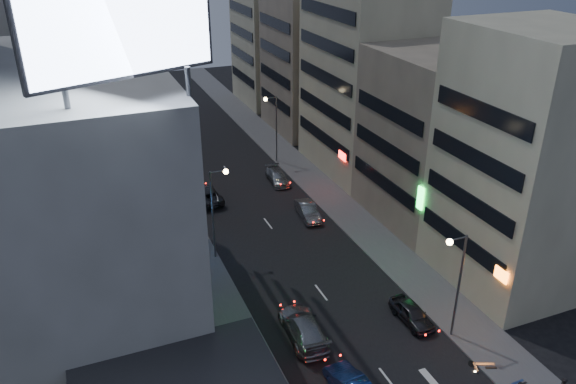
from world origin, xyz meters
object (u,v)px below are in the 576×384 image
parked_car_right_near (412,314)px  scooter_blue (524,373)px  parked_car_left (207,195)px  road_car_silver (303,327)px  parked_car_right_far (278,177)px  scooter_black_b (521,375)px  scooter_silver_b (495,356)px  parked_car_right_mid (308,211)px

parked_car_right_near → scooter_blue: parked_car_right_near is taller
parked_car_left → road_car_silver: bearing=88.3°
parked_car_right_far → scooter_blue: parked_car_right_far is taller
parked_car_left → road_car_silver: (0.81, -23.14, 0.12)m
parked_car_left → parked_car_right_far: bearing=-173.0°
road_car_silver → scooter_black_b: road_car_silver is taller
scooter_blue → parked_car_right_near: bearing=21.4°
scooter_black_b → scooter_silver_b: (-0.39, 1.91, 0.08)m
scooter_silver_b → scooter_blue: bearing=-136.5°
parked_car_right_near → scooter_silver_b: parked_car_right_near is taller
scooter_blue → parked_car_right_far: bearing=4.0°
scooter_blue → scooter_silver_b: scooter_silver_b is taller
parked_car_left → parked_car_right_near: bearing=105.9°
parked_car_left → parked_car_right_far: size_ratio=1.11×
parked_car_right_far → scooter_silver_b: size_ratio=2.28×
scooter_blue → parked_car_left: bearing=18.5°
parked_car_right_mid → road_car_silver: 17.59m
parked_car_right_mid → parked_car_left: parked_car_right_mid is taller
parked_car_right_far → parked_car_left: bearing=-164.4°
parked_car_left → parked_car_right_mid: bearing=135.1°
parked_car_right_near → parked_car_right_far: parked_car_right_near is taller
scooter_blue → scooter_silver_b: bearing=19.6°
parked_car_left → scooter_silver_b: parked_car_left is taller
parked_car_right_mid → scooter_black_b: 25.27m
parked_car_right_near → parked_car_right_far: (-0.29, 26.14, -0.03)m
parked_car_right_far → road_car_silver: road_car_silver is taller
road_car_silver → scooter_blue: (11.23, -8.97, -0.23)m
parked_car_right_far → scooter_black_b: parked_car_right_far is taller
parked_car_right_far → parked_car_right_near: bearing=-84.5°
parked_car_left → scooter_blue: parked_car_left is taller
parked_car_left → scooter_black_b: (11.71, -32.22, -0.05)m
parked_car_right_mid → scooter_silver_b: bearing=-76.5°
parked_car_right_mid → parked_car_right_far: parked_car_right_mid is taller
parked_car_left → scooter_black_b: 34.28m
parked_car_right_far → scooter_black_b: bearing=-79.6°
parked_car_right_near → scooter_blue: size_ratio=2.60×
scooter_black_b → parked_car_right_near: bearing=-1.1°
parked_car_right_mid → parked_car_right_near: bearing=-82.4°
parked_car_right_mid → road_car_silver: bearing=-109.1°
scooter_blue → scooter_black_b: 0.35m
scooter_black_b → scooter_blue: bearing=-93.4°
parked_car_right_mid → scooter_silver_b: 23.33m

